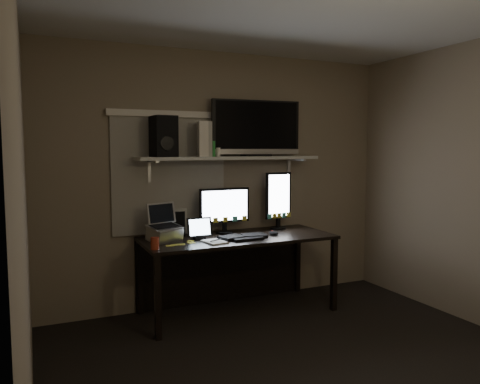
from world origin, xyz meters
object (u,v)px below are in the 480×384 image
monitor_portrait (278,200)px  tablet (199,228)px  monitor_landscape (225,210)px  cup (155,243)px  tv (256,128)px  laptop (164,223)px  keyboard (243,237)px  speaker (163,137)px  desk (233,252)px  mouse (274,233)px  game_console (203,139)px

monitor_portrait → tablet: 0.97m
monitor_landscape → cup: monitor_landscape is taller
tv → laptop: bearing=-166.9°
laptop → monitor_landscape: bearing=-7.0°
monitor_portrait → tv: bearing=170.4°
monitor_portrait → tablet: (-0.93, -0.20, -0.20)m
monitor_landscape → keyboard: (0.07, -0.29, -0.21)m
keyboard → speaker: size_ratio=1.23×
desk → speaker: speaker is taller
keyboard → mouse: bearing=-2.5°
keyboard → game_console: (-0.28, 0.30, 0.90)m
keyboard → tablet: 0.42m
tv → game_console: bearing=-175.7°
monitor_portrait → tv: tv is taller
mouse → speaker: bearing=151.3°
keyboard → tv: (0.29, 0.31, 1.01)m
cup → laptop: bearing=61.0°
monitor_landscape → tv: bearing=2.3°
laptop → game_console: game_console is taller
cup → game_console: 1.14m
desk → tablet: size_ratio=7.74×
tablet → tv: tv is taller
desk → laptop: (-0.69, -0.07, 0.34)m
monitor_landscape → monitor_portrait: (0.60, 0.01, 0.07)m
game_console → cup: bearing=-127.8°
mouse → cup: 1.20m
game_console → speaker: size_ratio=0.89×
desk → keyboard: size_ratio=3.99×
monitor_landscape → speaker: (-0.60, -0.03, 0.71)m
tv → game_console: tv is taller
tablet → mouse: bearing=-7.5°
cup → speaker: bearing=64.5°
monitor_portrait → cup: bearing=-168.9°
keyboard → desk: bearing=89.0°
keyboard → mouse: (0.33, 0.01, 0.01)m
monitor_landscape → mouse: size_ratio=4.80×
mouse → laptop: 1.05m
monitor_portrait → game_console: 1.02m
tablet → tv: (0.68, 0.21, 0.92)m
mouse → cup: bearing=173.0°
speaker → cup: bearing=-118.9°
desk → laptop: size_ratio=5.48×
laptop → cup: (-0.16, -0.29, -0.11)m
monitor_landscape → laptop: size_ratio=1.57×
tablet → game_console: bearing=60.7°
mouse → tv: (-0.04, 0.30, 1.00)m
desk → game_console: size_ratio=5.52×
speaker → tablet: bearing=-34.1°
keyboard → tablet: size_ratio=1.94×
mouse → cup: (-1.19, -0.16, 0.03)m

